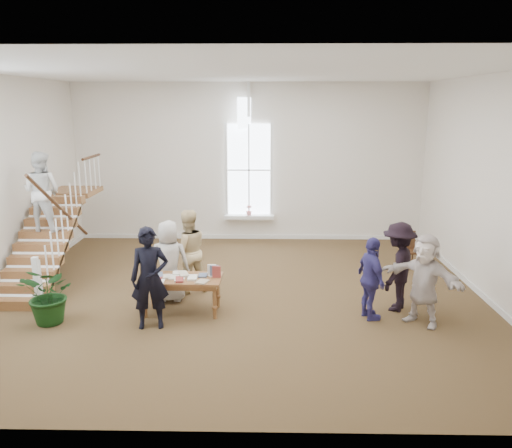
{
  "coord_description": "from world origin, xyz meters",
  "views": [
    {
      "loc": [
        0.49,
        -9.82,
        3.91
      ],
      "look_at": [
        0.28,
        0.4,
        1.43
      ],
      "focal_mm": 35.0,
      "sensor_mm": 36.0,
      "label": 1
    }
  ],
  "objects_px": {
    "elderly_woman": "(169,261)",
    "person_yellow": "(188,251)",
    "woman_cluster_c": "(424,280)",
    "floor_plant": "(50,295)",
    "police_officer": "(150,278)",
    "woman_cluster_a": "(371,279)",
    "library_table": "(181,281)",
    "woman_cluster_b": "(398,267)",
    "side_chair": "(409,248)"
  },
  "relations": [
    {
      "from": "elderly_woman",
      "to": "person_yellow",
      "type": "relative_size",
      "value": 0.93
    },
    {
      "from": "woman_cluster_c",
      "to": "floor_plant",
      "type": "relative_size",
      "value": 1.53
    },
    {
      "from": "person_yellow",
      "to": "floor_plant",
      "type": "relative_size",
      "value": 1.61
    },
    {
      "from": "police_officer",
      "to": "woman_cluster_a",
      "type": "distance_m",
      "value": 4.01
    },
    {
      "from": "floor_plant",
      "to": "woman_cluster_a",
      "type": "bearing_deg",
      "value": 3.11
    },
    {
      "from": "library_table",
      "to": "person_yellow",
      "type": "height_order",
      "value": "person_yellow"
    },
    {
      "from": "elderly_woman",
      "to": "library_table",
      "type": "bearing_deg",
      "value": 117.26
    },
    {
      "from": "police_officer",
      "to": "woman_cluster_b",
      "type": "height_order",
      "value": "police_officer"
    },
    {
      "from": "library_table",
      "to": "floor_plant",
      "type": "xyz_separation_m",
      "value": [
        -2.28,
        -0.53,
        -0.07
      ]
    },
    {
      "from": "police_officer",
      "to": "woman_cluster_b",
      "type": "relative_size",
      "value": 1.06
    },
    {
      "from": "woman_cluster_a",
      "to": "floor_plant",
      "type": "bearing_deg",
      "value": 78.14
    },
    {
      "from": "floor_plant",
      "to": "side_chair",
      "type": "xyz_separation_m",
      "value": [
        7.39,
        3.37,
        -0.07
      ]
    },
    {
      "from": "floor_plant",
      "to": "side_chair",
      "type": "relative_size",
      "value": 1.25
    },
    {
      "from": "elderly_woman",
      "to": "person_yellow",
      "type": "height_order",
      "value": "person_yellow"
    },
    {
      "from": "police_officer",
      "to": "side_chair",
      "type": "height_order",
      "value": "police_officer"
    },
    {
      "from": "woman_cluster_b",
      "to": "elderly_woman",
      "type": "bearing_deg",
      "value": -64.99
    },
    {
      "from": "woman_cluster_c",
      "to": "elderly_woman",
      "type": "bearing_deg",
      "value": -149.0
    },
    {
      "from": "elderly_woman",
      "to": "woman_cluster_b",
      "type": "bearing_deg",
      "value": 174.11
    },
    {
      "from": "library_table",
      "to": "person_yellow",
      "type": "distance_m",
      "value": 1.13
    },
    {
      "from": "elderly_woman",
      "to": "woman_cluster_a",
      "type": "height_order",
      "value": "elderly_woman"
    },
    {
      "from": "person_yellow",
      "to": "woman_cluster_b",
      "type": "bearing_deg",
      "value": 144.23
    },
    {
      "from": "library_table",
      "to": "woman_cluster_a",
      "type": "relative_size",
      "value": 0.97
    },
    {
      "from": "woman_cluster_a",
      "to": "elderly_woman",
      "type": "bearing_deg",
      "value": 63.17
    },
    {
      "from": "library_table",
      "to": "woman_cluster_c",
      "type": "bearing_deg",
      "value": -4.08
    },
    {
      "from": "library_table",
      "to": "person_yellow",
      "type": "bearing_deg",
      "value": 92.6
    },
    {
      "from": "elderly_woman",
      "to": "side_chair",
      "type": "xyz_separation_m",
      "value": [
        5.44,
        2.24,
        -0.35
      ]
    },
    {
      "from": "police_officer",
      "to": "elderly_woman",
      "type": "distance_m",
      "value": 1.26
    },
    {
      "from": "woman_cluster_a",
      "to": "woman_cluster_b",
      "type": "xyz_separation_m",
      "value": [
        0.6,
        0.45,
        0.09
      ]
    },
    {
      "from": "woman_cluster_c",
      "to": "police_officer",
      "type": "bearing_deg",
      "value": -134.25
    },
    {
      "from": "woman_cluster_b",
      "to": "floor_plant",
      "type": "xyz_separation_m",
      "value": [
        -6.43,
        -0.77,
        -0.32
      ]
    },
    {
      "from": "floor_plant",
      "to": "person_yellow",
      "type": "bearing_deg",
      "value": 35.94
    },
    {
      "from": "police_officer",
      "to": "library_table",
      "type": "bearing_deg",
      "value": 47.86
    },
    {
      "from": "elderly_woman",
      "to": "person_yellow",
      "type": "bearing_deg",
      "value": -122.19
    },
    {
      "from": "person_yellow",
      "to": "side_chair",
      "type": "bearing_deg",
      "value": 174.6
    },
    {
      "from": "elderly_woman",
      "to": "side_chair",
      "type": "height_order",
      "value": "elderly_woman"
    },
    {
      "from": "police_officer",
      "to": "elderly_woman",
      "type": "xyz_separation_m",
      "value": [
        0.1,
        1.25,
        -0.09
      ]
    },
    {
      "from": "police_officer",
      "to": "woman_cluster_a",
      "type": "height_order",
      "value": "police_officer"
    },
    {
      "from": "elderly_woman",
      "to": "person_yellow",
      "type": "xyz_separation_m",
      "value": [
        0.3,
        0.5,
        0.06
      ]
    },
    {
      "from": "person_yellow",
      "to": "woman_cluster_c",
      "type": "relative_size",
      "value": 1.06
    },
    {
      "from": "library_table",
      "to": "side_chair",
      "type": "height_order",
      "value": "side_chair"
    },
    {
      "from": "library_table",
      "to": "floor_plant",
      "type": "relative_size",
      "value": 1.37
    },
    {
      "from": "person_yellow",
      "to": "side_chair",
      "type": "relative_size",
      "value": 2.01
    },
    {
      "from": "person_yellow",
      "to": "woman_cluster_a",
      "type": "height_order",
      "value": "person_yellow"
    },
    {
      "from": "woman_cluster_b",
      "to": "woman_cluster_c",
      "type": "relative_size",
      "value": 1.03
    },
    {
      "from": "floor_plant",
      "to": "woman_cluster_b",
      "type": "bearing_deg",
      "value": 6.8
    },
    {
      "from": "library_table",
      "to": "woman_cluster_b",
      "type": "height_order",
      "value": "woman_cluster_b"
    },
    {
      "from": "elderly_woman",
      "to": "police_officer",
      "type": "bearing_deg",
      "value": 84.2
    },
    {
      "from": "side_chair",
      "to": "elderly_woman",
      "type": "bearing_deg",
      "value": -168.75
    },
    {
      "from": "woman_cluster_a",
      "to": "woman_cluster_b",
      "type": "height_order",
      "value": "woman_cluster_b"
    },
    {
      "from": "elderly_woman",
      "to": "woman_cluster_a",
      "type": "distance_m",
      "value": 3.96
    }
  ]
}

